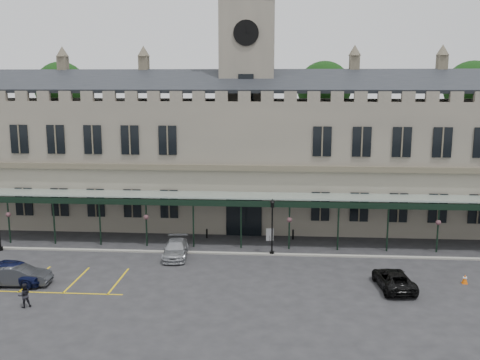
# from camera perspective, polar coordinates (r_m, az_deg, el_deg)

# --- Properties ---
(ground) EXTENTS (140.00, 140.00, 0.00)m
(ground) POSITION_cam_1_polar(r_m,az_deg,el_deg) (38.33, -0.66, -10.49)
(ground) COLOR #242426
(station_building) EXTENTS (60.00, 10.36, 17.30)m
(station_building) POSITION_cam_1_polar(r_m,az_deg,el_deg) (52.18, 0.79, 2.46)
(station_building) COLOR #6B6559
(station_building) RESTS_ON ground
(clock_tower) EXTENTS (5.60, 5.60, 24.80)m
(clock_tower) POSITION_cam_1_polar(r_m,az_deg,el_deg) (51.77, 0.81, 9.78)
(clock_tower) COLOR #6B6559
(clock_tower) RESTS_ON ground
(canopy) EXTENTS (50.00, 4.10, 4.30)m
(canopy) POSITION_cam_1_polar(r_m,az_deg,el_deg) (44.69, 0.14, -4.20)
(canopy) COLOR #8C9E93
(canopy) RESTS_ON ground
(kerb) EXTENTS (60.00, 0.40, 0.12)m
(kerb) POSITION_cam_1_polar(r_m,az_deg,el_deg) (43.47, -0.05, -7.84)
(kerb) COLOR gray
(kerb) RESTS_ON ground
(parking_markings) EXTENTS (16.00, 6.00, 0.01)m
(parking_markings) POSITION_cam_1_polar(r_m,az_deg,el_deg) (40.56, -21.30, -10.04)
(parking_markings) COLOR gold
(parking_markings) RESTS_ON ground
(tree_behind_left) EXTENTS (6.00, 6.00, 16.00)m
(tree_behind_left) POSITION_cam_1_polar(r_m,az_deg,el_deg) (65.65, -18.50, 9.12)
(tree_behind_left) COLOR #332314
(tree_behind_left) RESTS_ON ground
(tree_behind_mid) EXTENTS (6.00, 6.00, 16.00)m
(tree_behind_mid) POSITION_cam_1_polar(r_m,az_deg,el_deg) (60.89, 8.96, 9.47)
(tree_behind_mid) COLOR #332314
(tree_behind_mid) RESTS_ON ground
(tree_behind_right) EXTENTS (6.00, 6.00, 16.00)m
(tree_behind_right) POSITION_cam_1_polar(r_m,az_deg,el_deg) (64.21, 23.51, 8.78)
(tree_behind_right) COLOR #332314
(tree_behind_right) RESTS_ON ground
(lamp_post_mid) EXTENTS (0.44, 0.44, 4.62)m
(lamp_post_mid) POSITION_cam_1_polar(r_m,az_deg,el_deg) (42.63, 3.45, -4.48)
(lamp_post_mid) COLOR black
(lamp_post_mid) RESTS_ON ground
(traffic_cone) EXTENTS (0.41, 0.41, 0.65)m
(traffic_cone) POSITION_cam_1_polar(r_m,az_deg,el_deg) (40.47, 22.86, -9.71)
(traffic_cone) COLOR #DF5707
(traffic_cone) RESTS_ON ground
(sign_board) EXTENTS (0.65, 0.18, 1.12)m
(sign_board) POSITION_cam_1_polar(r_m,az_deg,el_deg) (46.95, 3.19, -5.85)
(sign_board) COLOR black
(sign_board) RESTS_ON ground
(bollard_left) EXTENTS (0.15, 0.15, 0.83)m
(bollard_left) POSITION_cam_1_polar(r_m,az_deg,el_deg) (47.80, -3.56, -5.72)
(bollard_left) COLOR black
(bollard_left) RESTS_ON ground
(bollard_right) EXTENTS (0.16, 0.16, 0.89)m
(bollard_right) POSITION_cam_1_polar(r_m,az_deg,el_deg) (47.52, 5.68, -5.81)
(bollard_right) COLOR black
(bollard_right) RESTS_ON ground
(car_left_a) EXTENTS (5.01, 2.71, 1.62)m
(car_left_a) POSITION_cam_1_polar(r_m,az_deg,el_deg) (40.36, -22.94, -9.03)
(car_left_a) COLOR black
(car_left_a) RESTS_ON ground
(car_left_b) EXTENTS (4.39, 1.84, 1.41)m
(car_left_b) POSITION_cam_1_polar(r_m,az_deg,el_deg) (39.93, -22.54, -9.37)
(car_left_b) COLOR #303236
(car_left_b) RESTS_ON ground
(car_taxi) EXTENTS (2.22, 4.67, 1.31)m
(car_taxi) POSITION_cam_1_polar(r_m,az_deg,el_deg) (42.96, -6.87, -7.31)
(car_taxi) COLOR #929599
(car_taxi) RESTS_ON ground
(car_van) EXTENTS (2.51, 4.72, 1.26)m
(car_van) POSITION_cam_1_polar(r_m,az_deg,el_deg) (37.89, 16.07, -10.15)
(car_van) COLOR black
(car_van) RESTS_ON ground
(person_b) EXTENTS (0.94, 0.89, 1.53)m
(person_b) POSITION_cam_1_polar(r_m,az_deg,el_deg) (36.10, -22.02, -11.34)
(person_b) COLOR black
(person_b) RESTS_ON ground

